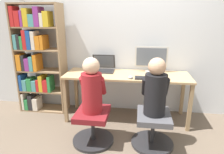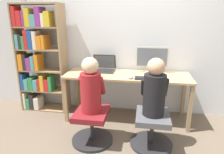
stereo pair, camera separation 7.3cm
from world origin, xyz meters
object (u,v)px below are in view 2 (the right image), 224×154
(keyboard, at_px, (149,78))
(person_at_monitor, at_px, (155,89))
(office_chair_right, at_px, (92,125))
(bookshelf, at_px, (37,57))
(laptop, at_px, (104,68))
(desktop_monitor, at_px, (152,59))
(office_chair_left, at_px, (152,129))
(person_at_laptop, at_px, (91,87))

(keyboard, bearing_deg, person_at_monitor, -82.25)
(keyboard, height_order, office_chair_right, keyboard)
(office_chair_right, xyz_separation_m, bookshelf, (-1.14, 0.80, 0.71))
(laptop, xyz_separation_m, person_at_monitor, (0.79, -0.81, -0.03))
(desktop_monitor, relative_size, laptop, 1.39)
(laptop, height_order, bookshelf, bookshelf)
(desktop_monitor, height_order, keyboard, desktop_monitor)
(office_chair_left, xyz_separation_m, office_chair_right, (-0.77, -0.04, 0.00))
(laptop, xyz_separation_m, person_at_laptop, (0.02, -0.85, -0.03))
(office_chair_left, height_order, person_at_laptop, person_at_laptop)
(person_at_monitor, distance_m, person_at_laptop, 0.77)
(office_chair_left, bearing_deg, desktop_monitor, 91.62)
(desktop_monitor, height_order, person_at_laptop, desktop_monitor)
(keyboard, xyz_separation_m, bookshelf, (-1.85, 0.29, 0.19))
(desktop_monitor, relative_size, office_chair_right, 0.94)
(desktop_monitor, height_order, person_at_monitor, desktop_monitor)
(laptop, bearing_deg, office_chair_right, -88.81)
(bookshelf, bearing_deg, person_at_monitor, -21.55)
(office_chair_right, relative_size, person_at_laptop, 0.78)
(desktop_monitor, height_order, laptop, desktop_monitor)
(desktop_monitor, xyz_separation_m, keyboard, (-0.04, -0.39, -0.21))
(desktop_monitor, xyz_separation_m, bookshelf, (-1.89, -0.10, -0.02))
(desktop_monitor, relative_size, bookshelf, 0.28)
(office_chair_left, bearing_deg, office_chair_right, -176.97)
(laptop, relative_size, office_chair_right, 0.68)
(laptop, distance_m, office_chair_right, 1.02)
(keyboard, relative_size, person_at_laptop, 0.57)
(office_chair_left, xyz_separation_m, bookshelf, (-1.92, 0.76, 0.71))
(laptop, distance_m, office_chair_left, 1.27)
(laptop, relative_size, person_at_laptop, 0.53)
(laptop, height_order, person_at_monitor, person_at_monitor)
(person_at_monitor, bearing_deg, laptop, 134.31)
(desktop_monitor, height_order, office_chair_right, desktop_monitor)
(person_at_monitor, relative_size, person_at_laptop, 1.01)
(laptop, distance_m, keyboard, 0.81)
(desktop_monitor, distance_m, laptop, 0.79)
(laptop, bearing_deg, keyboard, -25.49)
(laptop, relative_size, person_at_monitor, 0.52)
(keyboard, xyz_separation_m, person_at_laptop, (-0.71, -0.50, 0.01))
(office_chair_left, relative_size, bookshelf, 0.30)
(person_at_laptop, xyz_separation_m, bookshelf, (-1.14, 0.80, 0.18))
(keyboard, relative_size, bookshelf, 0.22)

